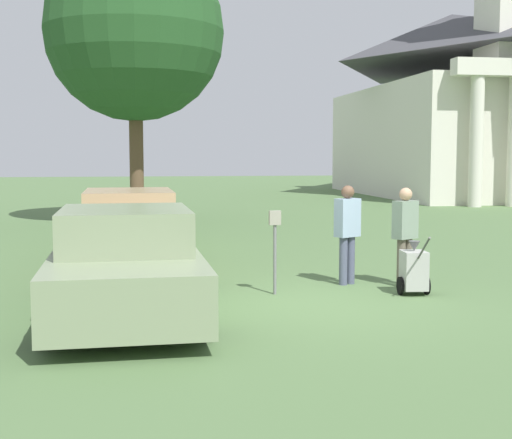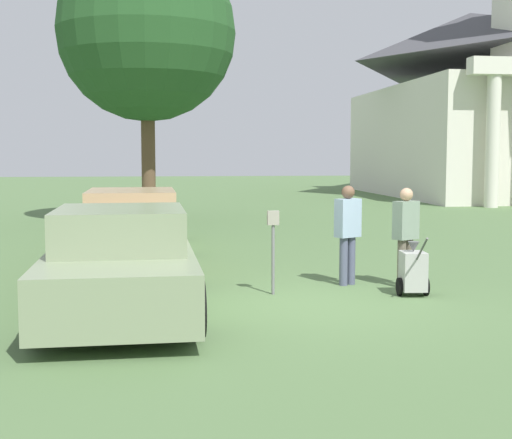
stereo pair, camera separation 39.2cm
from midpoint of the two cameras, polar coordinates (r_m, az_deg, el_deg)
The scene contains 10 objects.
ground_plane at distance 10.53m, azimuth 3.24°, elevation -6.77°, with size 120.00×120.00×0.00m, color #517042.
parked_car_sage at distance 9.98m, azimuth -11.49°, elevation -3.57°, with size 2.15×4.97×1.47m.
parked_car_tan at distance 13.35m, azimuth -10.94°, elevation -1.14°, with size 1.99×5.20×1.54m.
parked_car_cream at distance 16.79m, azimuth -10.60°, elevation -0.06°, with size 2.04×4.87×1.38m.
parking_meter at distance 11.09m, azimuth 0.51°, elevation -1.33°, with size 0.18×0.09×1.31m.
person_worker at distance 12.01m, azimuth 6.40°, elevation -0.72°, with size 0.47×0.39×1.67m.
person_supervisor at distance 12.00m, azimuth 10.92°, elevation -0.88°, with size 0.47×0.40×1.64m.
equipment_cart at distance 11.37m, azimuth 11.55°, elevation -3.99°, with size 0.49×1.00×1.00m.
church at distance 38.94m, azimuth 15.29°, elevation 9.44°, with size 8.66×16.44×20.00m.
shade_tree at distance 23.28m, azimuth -10.18°, elevation 14.58°, with size 5.60×5.60×8.81m.
Camera 1 is at (-2.43, -10.03, 2.20)m, focal length 50.00 mm.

